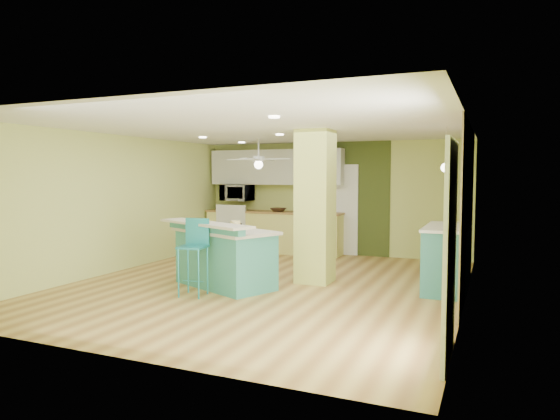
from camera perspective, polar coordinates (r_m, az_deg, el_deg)
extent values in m
cube|color=olive|center=(8.14, -1.54, -8.56)|extent=(6.00, 7.00, 0.01)
cube|color=white|center=(7.98, -1.57, 9.31)|extent=(6.00, 7.00, 0.01)
cube|color=#C9D572|center=(11.24, 5.96, 1.35)|extent=(6.00, 0.01, 2.50)
cube|color=#C9D572|center=(5.02, -18.60, -2.11)|extent=(6.00, 0.01, 2.50)
cube|color=#C9D572|center=(9.62, -18.03, 0.73)|extent=(0.01, 7.00, 2.50)
cube|color=#C9D572|center=(7.24, 20.57, -0.34)|extent=(0.01, 7.00, 2.50)
cube|color=#866D4D|center=(7.84, 20.65, -0.03)|extent=(0.02, 3.40, 2.50)
cube|color=#3F4D1F|center=(11.17, 6.91, 1.32)|extent=(2.20, 0.02, 2.50)
cube|color=white|center=(11.15, 6.86, 0.04)|extent=(0.82, 0.05, 2.00)
cube|color=silver|center=(4.98, 18.86, -4.47)|extent=(0.04, 1.08, 2.10)
cube|color=#C1CB5E|center=(8.19, 4.05, 0.38)|extent=(0.55, 0.55, 2.50)
cube|color=#EDEA7C|center=(11.48, -0.74, -2.58)|extent=(3.20, 0.60, 0.90)
cube|color=olive|center=(11.43, -0.75, -0.24)|extent=(3.25, 0.63, 0.04)
cube|color=white|center=(11.89, -4.93, -2.37)|extent=(0.76, 0.64, 0.90)
cube|color=black|center=(11.61, -5.70, -2.68)|extent=(0.59, 0.02, 0.50)
cube|color=white|center=(11.58, -5.65, 0.14)|extent=(0.76, 0.06, 0.18)
cube|color=silver|center=(11.51, -0.51, 4.92)|extent=(3.20, 0.34, 0.80)
imported|color=white|center=(11.83, -4.96, 1.97)|extent=(0.70, 0.48, 0.39)
cylinder|color=silver|center=(10.24, -2.47, 6.99)|extent=(0.03, 0.03, 0.40)
cylinder|color=silver|center=(10.23, -2.47, 5.87)|extent=(0.24, 0.24, 0.10)
sphere|color=white|center=(10.23, -2.47, 5.20)|extent=(0.18, 0.18, 0.18)
cylinder|color=silver|center=(8.01, 18.44, 6.83)|extent=(0.01, 0.01, 0.62)
sphere|color=white|center=(8.00, 18.39, 4.62)|extent=(0.14, 0.14, 0.14)
cube|color=brown|center=(8.03, 20.61, 2.21)|extent=(0.03, 0.90, 0.70)
cube|color=teal|center=(8.00, -6.29, -5.64)|extent=(1.82, 1.40, 0.86)
cube|color=beige|center=(7.93, -6.32, -2.40)|extent=(1.94, 1.53, 0.05)
cube|color=teal|center=(7.70, -8.61, -1.97)|extent=(1.73, 0.87, 0.12)
cube|color=beige|center=(7.70, -8.62, -1.54)|extent=(1.95, 1.16, 0.04)
cylinder|color=teal|center=(7.38, -11.54, -7.12)|extent=(0.02, 0.02, 0.71)
cylinder|color=teal|center=(7.24, -9.30, -7.30)|extent=(0.02, 0.02, 0.71)
cylinder|color=teal|center=(7.65, -10.47, -6.70)|extent=(0.02, 0.02, 0.71)
cylinder|color=teal|center=(7.52, -8.30, -6.86)|extent=(0.02, 0.02, 0.71)
cube|color=teal|center=(7.38, -9.94, -4.19)|extent=(0.42, 0.42, 0.03)
cube|color=teal|center=(7.51, -9.41, -2.42)|extent=(0.37, 0.08, 0.39)
cube|color=teal|center=(8.14, 18.55, -5.35)|extent=(0.61, 1.47, 0.95)
cube|color=white|center=(8.07, 18.62, -1.88)|extent=(0.65, 1.54, 0.04)
imported|color=#3D2719|center=(11.30, -0.20, 0.02)|extent=(0.36, 0.36, 0.08)
cylinder|color=gold|center=(7.75, -5.11, -1.80)|extent=(0.15, 0.15, 0.15)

